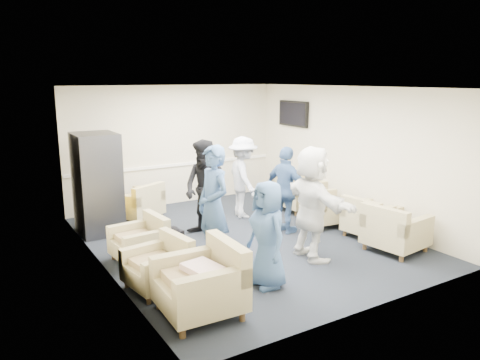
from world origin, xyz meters
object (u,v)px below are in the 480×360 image
armchair_left_mid (161,267)px  armchair_left_near (204,285)px  person_front_left (267,234)px  armchair_right_near (394,232)px  person_mid_right (286,190)px  armchair_right_midnear (370,220)px  person_mid_left (213,206)px  person_front_right (312,203)px  armchair_right_midfar (325,208)px  armchair_corner (139,205)px  armchair_left_far (142,242)px  person_back_left (206,189)px  armchair_right_far (297,194)px  vending_machine (98,184)px  person_back_right (243,177)px

armchair_left_mid → armchair_left_near: bearing=2.9°
armchair_left_near → person_front_left: person_front_left is taller
armchair_right_near → person_mid_right: size_ratio=0.60×
armchair_right_midnear → person_mid_left: (-3.00, 0.39, 0.61)m
person_front_right → armchair_right_near: bearing=-103.1°
armchair_right_midfar → armchair_left_mid: bearing=113.2°
armchair_left_mid → armchair_corner: 3.31m
person_mid_right → person_front_right: bearing=147.6°
armchair_left_mid → armchair_left_far: armchair_left_mid is taller
armchair_left_far → person_front_right: (2.37, -1.31, 0.61)m
armchair_right_midnear → person_front_left: (-2.74, -0.70, 0.43)m
armchair_corner → person_mid_right: person_mid_right is taller
armchair_left_near → armchair_right_midnear: armchair_left_near is taller
armchair_right_near → armchair_corner: 4.95m
person_back_left → armchair_right_midfar: bearing=55.1°
armchair_right_far → vending_machine: 4.22m
armchair_left_far → armchair_corner: 2.22m
armchair_left_near → vending_machine: 3.86m
armchair_left_far → person_mid_right: 2.84m
armchair_right_midfar → person_front_right: (-1.38, -1.23, 0.59)m
armchair_right_midfar → person_back_right: bearing=49.2°
armchair_left_far → person_mid_left: size_ratio=0.44×
armchair_corner → vending_machine: size_ratio=0.58×
armchair_left_near → person_back_right: person_back_right is taller
armchair_left_far → armchair_right_near: size_ratio=0.84×
armchair_left_near → armchair_right_far: 4.94m
armchair_right_near → armchair_right_far: (0.19, 2.84, 0.02)m
armchair_right_midfar → person_front_right: person_front_right is taller
vending_machine → person_mid_left: 2.70m
armchair_left_far → person_front_left: size_ratio=0.55×
armchair_corner → person_mid_right: 3.05m
armchair_right_near → armchair_right_midnear: armchair_right_near is taller
armchair_left_mid → person_front_left: bearing=53.6°
armchair_left_mid → armchair_right_midfar: (3.87, 1.02, 0.02)m
armchair_right_midnear → vending_machine: size_ratio=0.49×
armchair_left_near → vending_machine: bearing=-173.9°
vending_machine → person_front_left: 3.81m
armchair_left_mid → armchair_right_midfar: 4.00m
person_front_left → person_mid_left: size_ratio=0.80×
armchair_corner → person_front_left: person_front_left is taller
person_mid_right → armchair_left_mid: bearing=95.8°
armchair_left_mid → armchair_left_far: bearing=165.6°
armchair_left_mid → person_back_right: 3.64m
armchair_corner → person_back_left: (0.69, -1.62, 0.57)m
armchair_corner → vending_machine: (-0.90, -0.35, 0.61)m
armchair_corner → person_mid_left: 2.88m
armchair_right_midfar → armchair_right_near: bearing=-171.9°
person_front_left → person_front_right: 1.30m
person_front_right → person_back_right: bearing=0.9°
person_back_right → person_mid_right: bearing=-161.0°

